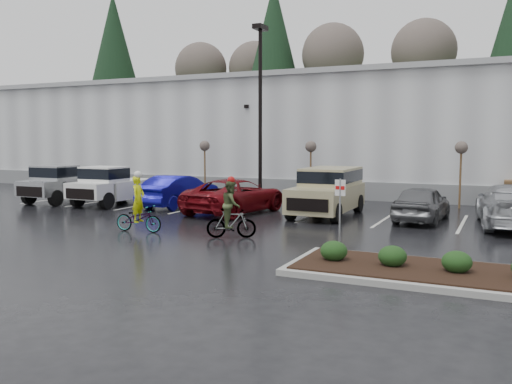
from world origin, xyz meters
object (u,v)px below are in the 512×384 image
at_px(fire_lane_sign, 340,207).
at_px(pickup_white, 116,185).
at_px(lamppost, 260,94).
at_px(sapling_west, 205,149).
at_px(pickup_silver, 68,183).
at_px(car_red, 236,196).
at_px(sapling_mid, 311,150).
at_px(cyclist_olive, 231,215).
at_px(car_blue, 179,191).
at_px(cyclist_hivis, 139,213).
at_px(suv_tan, 327,192).
at_px(car_grey, 422,203).
at_px(car_far_silver, 512,206).
at_px(sapling_east, 461,151).

bearing_deg(fire_lane_sign, pickup_white, 152.15).
bearing_deg(lamppost, fire_lane_sign, -56.54).
xyz_separation_m(sapling_west, pickup_silver, (-5.03, -5.68, -1.75)).
height_order(lamppost, car_red, lamppost).
height_order(sapling_mid, cyclist_olive, sapling_mid).
height_order(car_blue, cyclist_hivis, cyclist_hivis).
bearing_deg(fire_lane_sign, suv_tan, 109.93).
relative_size(sapling_mid, car_red, 0.58).
distance_m(sapling_mid, pickup_silver, 12.97).
xyz_separation_m(car_red, car_grey, (7.91, 0.95, -0.04)).
distance_m(sapling_west, sapling_mid, 6.50).
xyz_separation_m(lamppost, car_blue, (-2.49, -4.10, -4.91)).
distance_m(lamppost, car_grey, 10.97).
distance_m(fire_lane_sign, suv_tan, 8.20).
xyz_separation_m(pickup_silver, car_grey, (17.97, 0.70, -0.25)).
bearing_deg(car_grey, fire_lane_sign, 85.56).
bearing_deg(car_far_silver, pickup_silver, -4.72).
distance_m(fire_lane_sign, pickup_silver, 18.28).
bearing_deg(sapling_west, fire_lane_sign, -47.33).
relative_size(sapling_west, cyclist_olive, 1.54).
height_order(car_blue, cyclist_olive, cyclist_olive).
relative_size(sapling_mid, suv_tan, 0.63).
distance_m(sapling_west, cyclist_olive, 13.98).
distance_m(sapling_east, pickup_white, 16.99).
distance_m(sapling_west, car_grey, 14.01).
relative_size(sapling_east, fire_lane_sign, 1.45).
relative_size(lamppost, car_far_silver, 1.64).
xyz_separation_m(suv_tan, car_grey, (3.93, 0.11, -0.30)).
bearing_deg(sapling_mid, pickup_silver, -153.79).
bearing_deg(lamppost, cyclist_olive, -70.55).
bearing_deg(car_grey, sapling_west, -17.22).
bearing_deg(car_grey, pickup_silver, 6.06).
height_order(fire_lane_sign, car_grey, fire_lane_sign).
relative_size(pickup_silver, car_blue, 1.10).
height_order(sapling_mid, cyclist_hivis, sapling_mid).
distance_m(car_grey, cyclist_hivis, 11.13).
xyz_separation_m(sapling_west, fire_lane_sign, (11.80, -12.80, -1.32)).
distance_m(lamppost, car_far_silver, 13.79).
relative_size(lamppost, cyclist_hivis, 4.23).
height_order(sapling_mid, pickup_white, sapling_mid).
bearing_deg(car_far_silver, suv_tan, -6.54).
height_order(pickup_silver, cyclist_olive, cyclist_olive).
height_order(fire_lane_sign, cyclist_olive, fire_lane_sign).
height_order(sapling_east, car_far_silver, sapling_east).
distance_m(car_red, car_grey, 7.96).
xyz_separation_m(sapling_west, cyclist_hivis, (4.14, -11.79, -2.05)).
distance_m(sapling_east, car_grey, 5.47).
bearing_deg(sapling_mid, pickup_white, -146.93).
bearing_deg(lamppost, pickup_silver, -152.62).
height_order(sapling_east, cyclist_hivis, sapling_east).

